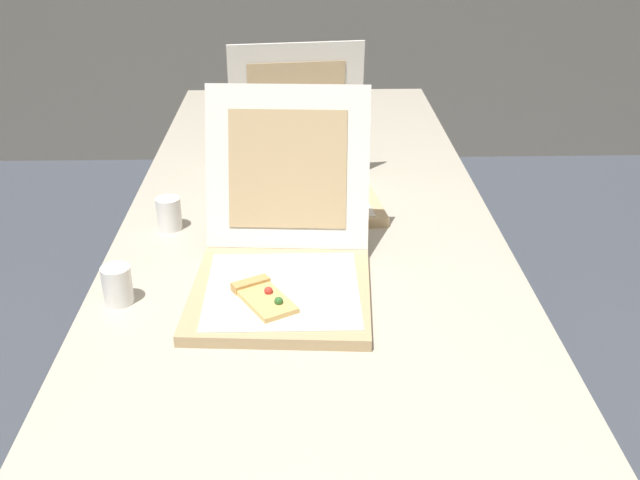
{
  "coord_description": "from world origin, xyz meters",
  "views": [
    {
      "loc": [
        -0.01,
        -0.87,
        1.46
      ],
      "look_at": [
        0.02,
        0.47,
        0.79
      ],
      "focal_mm": 41.89,
      "sensor_mm": 36.0,
      "label": 1
    }
  ],
  "objects_px": {
    "table": "(309,246)",
    "cup_white_near_left": "(117,285)",
    "pizza_box_middle": "(303,178)",
    "cup_white_mid": "(169,214)",
    "pizza_box_front": "(282,264)",
    "cup_white_far": "(227,152)"
  },
  "relations": [
    {
      "from": "pizza_box_middle",
      "to": "cup_white_near_left",
      "type": "xyz_separation_m",
      "value": [
        -0.35,
        -0.49,
        -0.01
      ]
    },
    {
      "from": "cup_white_far",
      "to": "cup_white_mid",
      "type": "bearing_deg",
      "value": -103.23
    },
    {
      "from": "pizza_box_front",
      "to": "table",
      "type": "bearing_deg",
      "value": 81.43
    },
    {
      "from": "pizza_box_front",
      "to": "cup_white_near_left",
      "type": "distance_m",
      "value": 0.31
    },
    {
      "from": "cup_white_far",
      "to": "cup_white_mid",
      "type": "height_order",
      "value": "same"
    },
    {
      "from": "pizza_box_front",
      "to": "cup_white_mid",
      "type": "distance_m",
      "value": 0.37
    },
    {
      "from": "cup_white_mid",
      "to": "pizza_box_front",
      "type": "bearing_deg",
      "value": -46.04
    },
    {
      "from": "table",
      "to": "pizza_box_middle",
      "type": "relative_size",
      "value": 6.24
    },
    {
      "from": "table",
      "to": "cup_white_near_left",
      "type": "bearing_deg",
      "value": -139.46
    },
    {
      "from": "pizza_box_front",
      "to": "cup_white_far",
      "type": "height_order",
      "value": "pizza_box_front"
    },
    {
      "from": "pizza_box_middle",
      "to": "cup_white_mid",
      "type": "relative_size",
      "value": 5.14
    },
    {
      "from": "pizza_box_front",
      "to": "pizza_box_middle",
      "type": "height_order",
      "value": "pizza_box_middle"
    },
    {
      "from": "cup_white_far",
      "to": "cup_white_mid",
      "type": "distance_m",
      "value": 0.41
    },
    {
      "from": "table",
      "to": "pizza_box_middle",
      "type": "height_order",
      "value": "pizza_box_middle"
    },
    {
      "from": "cup_white_near_left",
      "to": "cup_white_far",
      "type": "relative_size",
      "value": 1.0
    },
    {
      "from": "pizza_box_front",
      "to": "cup_white_far",
      "type": "xyz_separation_m",
      "value": [
        -0.16,
        0.67,
        -0.01
      ]
    },
    {
      "from": "pizza_box_front",
      "to": "pizza_box_middle",
      "type": "distance_m",
      "value": 0.44
    },
    {
      "from": "pizza_box_middle",
      "to": "cup_white_far",
      "type": "bearing_deg",
      "value": 124.33
    },
    {
      "from": "table",
      "to": "cup_white_mid",
      "type": "relative_size",
      "value": 32.06
    },
    {
      "from": "cup_white_mid",
      "to": "pizza_box_middle",
      "type": "bearing_deg",
      "value": 29.26
    },
    {
      "from": "table",
      "to": "cup_white_far",
      "type": "distance_m",
      "value": 0.48
    },
    {
      "from": "pizza_box_front",
      "to": "cup_white_mid",
      "type": "relative_size",
      "value": 6.19
    }
  ]
}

